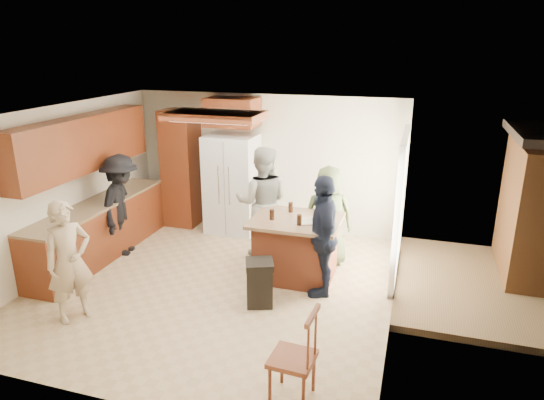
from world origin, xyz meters
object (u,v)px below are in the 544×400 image
(person_behind_right, at_px, (328,216))
(kitchen_island, at_px, (296,248))
(person_counter, at_px, (122,205))
(trash_bin, at_px, (260,283))
(person_front_left, at_px, (69,262))
(spindle_chair, at_px, (294,359))
(person_side_right, at_px, (323,236))
(person_behind_left, at_px, (262,202))
(refrigerator, at_px, (232,184))

(person_behind_right, distance_m, kitchen_island, 0.77)
(person_counter, distance_m, trash_bin, 2.89)
(person_counter, bearing_deg, person_front_left, -174.65)
(person_front_left, distance_m, kitchen_island, 3.10)
(person_counter, xyz_separation_m, spindle_chair, (3.58, -2.58, -0.38))
(trash_bin, relative_size, spindle_chair, 0.63)
(person_counter, bearing_deg, person_behind_right, -90.17)
(person_side_right, bearing_deg, person_behind_left, -145.95)
(person_behind_left, distance_m, refrigerator, 1.23)
(person_behind_left, bearing_deg, person_behind_right, 165.00)
(refrigerator, distance_m, spindle_chair, 4.64)
(person_side_right, height_order, spindle_chair, person_side_right)
(refrigerator, bearing_deg, spindle_chair, -61.11)
(person_behind_left, height_order, person_behind_right, person_behind_left)
(person_counter, bearing_deg, refrigerator, -52.64)
(spindle_chair, bearing_deg, person_behind_right, 95.16)
(refrigerator, distance_m, kitchen_island, 2.23)
(person_behind_left, xyz_separation_m, person_counter, (-2.22, -0.60, -0.07))
(refrigerator, height_order, kitchen_island, refrigerator)
(person_behind_right, height_order, trash_bin, person_behind_right)
(person_front_left, xyz_separation_m, kitchen_island, (2.41, 1.93, -0.31))
(refrigerator, xyz_separation_m, spindle_chair, (2.23, -4.04, -0.45))
(person_side_right, distance_m, kitchen_island, 0.69)
(spindle_chair, bearing_deg, person_behind_left, 113.27)
(person_behind_left, distance_m, spindle_chair, 3.48)
(person_behind_right, relative_size, person_side_right, 0.93)
(person_behind_left, relative_size, person_behind_right, 1.15)
(person_behind_right, relative_size, kitchen_island, 1.24)
(spindle_chair, bearing_deg, person_counter, 144.30)
(person_behind_left, relative_size, refrigerator, 1.01)
(person_behind_left, bearing_deg, trash_bin, 93.09)
(refrigerator, relative_size, trash_bin, 2.86)
(person_behind_left, xyz_separation_m, person_behind_right, (1.08, -0.03, -0.12))
(person_behind_left, bearing_deg, refrigerator, -58.72)
(kitchen_island, xyz_separation_m, trash_bin, (-0.26, -0.91, -0.16))
(person_behind_right, bearing_deg, trash_bin, 49.57)
(person_counter, height_order, kitchen_island, person_counter)
(person_behind_left, bearing_deg, spindle_chair, 99.67)
(person_front_left, bearing_deg, refrigerator, 16.64)
(person_behind_left, height_order, person_counter, person_behind_left)
(person_side_right, xyz_separation_m, person_counter, (-3.41, 0.37, -0.02))
(person_front_left, xyz_separation_m, person_behind_left, (1.68, 2.56, 0.13))
(person_behind_left, bearing_deg, person_counter, 1.44)
(kitchen_island, relative_size, spindle_chair, 1.29)
(refrigerator, distance_m, trash_bin, 2.82)
(kitchen_island, height_order, spindle_chair, spindle_chair)
(refrigerator, relative_size, kitchen_island, 1.41)
(person_behind_right, xyz_separation_m, trash_bin, (-0.62, -1.52, -0.48))
(person_counter, distance_m, kitchen_island, 2.97)
(person_front_left, xyz_separation_m, person_side_right, (2.87, 1.59, 0.07))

